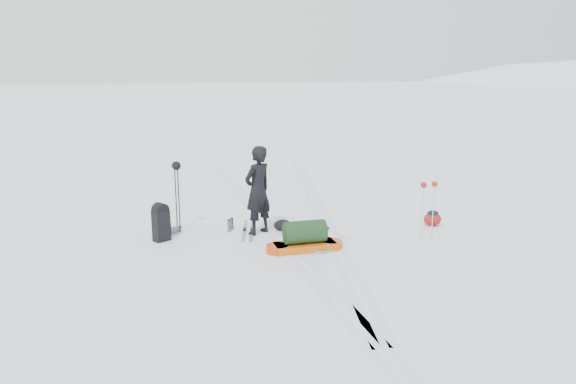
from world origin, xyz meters
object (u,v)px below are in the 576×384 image
skier (258,190)px  ski_poles_black (177,174)px  pulk_sled (305,239)px  expedition_rucksack (162,223)px

skier → ski_poles_black: skier is taller
pulk_sled → ski_poles_black: 3.17m
skier → expedition_rucksack: (-2.01, -0.05, -0.58)m
expedition_rucksack → ski_poles_black: (0.33, 0.54, 0.90)m
skier → expedition_rucksack: skier is taller
pulk_sled → skier: bearing=115.7°
pulk_sled → ski_poles_black: ski_poles_black is taller
skier → pulk_sled: skier is taller
skier → expedition_rucksack: size_ratio=2.20×
skier → pulk_sled: size_ratio=1.21×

